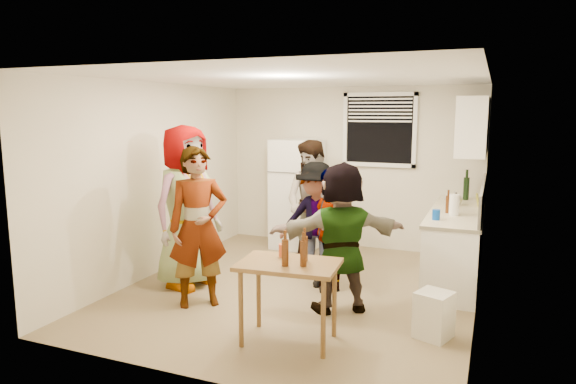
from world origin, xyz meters
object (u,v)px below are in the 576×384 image
at_px(beer_bottle_counter, 447,213).
at_px(trash_bin, 434,312).
at_px(kettle, 455,205).
at_px(red_cup, 283,256).
at_px(refrigerator, 297,194).
at_px(guest_stripe, 200,304).
at_px(guest_black, 329,288).
at_px(guest_grey, 189,285).
at_px(serving_table, 289,341).
at_px(beer_bottle_table, 285,266).
at_px(blue_cup, 436,220).
at_px(guest_back_left, 313,265).
at_px(guest_back_right, 315,277).
at_px(wine_bottle, 466,200).
at_px(guest_orange, 340,310).

relative_size(beer_bottle_counter, trash_bin, 0.48).
distance_m(kettle, red_cup, 2.99).
bearing_deg(beer_bottle_counter, refrigerator, 157.23).
relative_size(guest_stripe, guest_black, 1.20).
bearing_deg(kettle, guest_grey, -147.37).
bearing_deg(refrigerator, kettle, -9.39).
relative_size(kettle, red_cup, 1.79).
distance_m(refrigerator, trash_bin, 3.60).
xyz_separation_m(serving_table, beer_bottle_table, (0.01, -0.11, 0.77)).
distance_m(blue_cup, guest_back_left, 2.00).
height_order(beer_bottle_counter, beer_bottle_table, beer_bottle_counter).
xyz_separation_m(refrigerator, guest_grey, (-0.59, -2.22, -0.85)).
bearing_deg(guest_stripe, guest_grey, 94.74).
distance_m(kettle, blue_cup, 1.06).
xyz_separation_m(red_cup, guest_black, (0.03, 1.38, -0.77)).
height_order(red_cup, guest_black, red_cup).
xyz_separation_m(beer_bottle_counter, guest_stripe, (-2.46, -1.74, -0.90)).
height_order(guest_stripe, guest_back_right, guest_back_right).
distance_m(wine_bottle, beer_bottle_table, 3.68).
bearing_deg(beer_bottle_table, guest_back_left, 103.59).
bearing_deg(guest_black, serving_table, -37.72).
distance_m(beer_bottle_table, guest_grey, 2.21).
bearing_deg(serving_table, refrigerator, 109.73).
bearing_deg(trash_bin, guest_orange, 162.54).
xyz_separation_m(refrigerator, beer_bottle_counter, (2.35, -0.99, 0.05)).
distance_m(beer_bottle_table, guest_stripe, 1.61).
relative_size(serving_table, beer_bottle_table, 3.76).
bearing_deg(trash_bin, guest_black, 144.96).
xyz_separation_m(beer_bottle_table, guest_black, (-0.10, 1.65, -0.77)).
distance_m(kettle, wine_bottle, 0.50).
height_order(refrigerator, guest_black, refrigerator).
height_order(beer_bottle_counter, guest_back_left, beer_bottle_counter).
distance_m(beer_bottle_table, guest_back_left, 2.64).
relative_size(beer_bottle_counter, guest_grey, 0.11).
height_order(kettle, beer_bottle_counter, beer_bottle_counter).
relative_size(guest_grey, guest_back_right, 1.31).
bearing_deg(beer_bottle_table, guest_stripe, 154.55).
bearing_deg(wine_bottle, red_cup, -114.91).
bearing_deg(guest_back_left, guest_grey, -122.69).
height_order(refrigerator, blue_cup, refrigerator).
xyz_separation_m(red_cup, guest_stripe, (-1.15, 0.34, -0.77)).
xyz_separation_m(blue_cup, beer_bottle_table, (-1.10, -1.89, -0.13)).
xyz_separation_m(trash_bin, serving_table, (-1.24, -0.60, -0.25)).
relative_size(beer_bottle_table, guest_orange, 0.15).
height_order(wine_bottle, beer_bottle_table, wine_bottle).
bearing_deg(kettle, red_cup, -115.86).
relative_size(beer_bottle_counter, serving_table, 0.23).
bearing_deg(kettle, trash_bin, -88.75).
relative_size(serving_table, guest_back_left, 0.52).
height_order(trash_bin, beer_bottle_table, beer_bottle_table).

